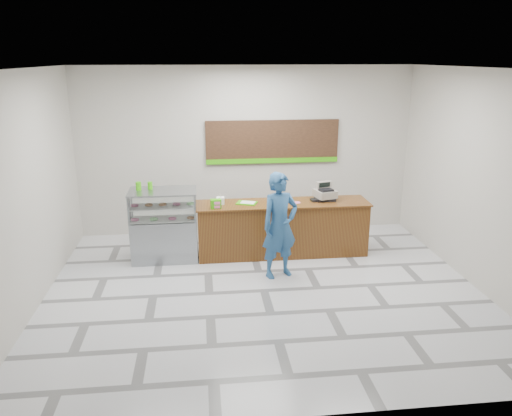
{
  "coord_description": "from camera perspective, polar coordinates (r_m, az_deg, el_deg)",
  "views": [
    {
      "loc": [
        -0.96,
        -7.33,
        3.67
      ],
      "look_at": [
        -0.03,
        0.9,
        1.14
      ],
      "focal_mm": 35.0,
      "sensor_mm": 36.0,
      "label": 1
    }
  ],
  "objects": [
    {
      "name": "display_case",
      "position": [
        9.39,
        -10.44,
        -1.89
      ],
      "size": [
        1.22,
        0.72,
        1.33
      ],
      "color": "gray",
      "rests_on": "floor"
    },
    {
      "name": "customer",
      "position": [
        8.46,
        2.73,
        -2.0
      ],
      "size": [
        0.78,
        0.65,
        1.83
      ],
      "primitive_type": "imported",
      "rotation": [
        0.0,
        0.0,
        0.38
      ],
      "color": "#265384",
      "rests_on": "floor"
    },
    {
      "name": "menu_board",
      "position": [
        10.54,
        1.9,
        7.5
      ],
      "size": [
        2.8,
        0.06,
        0.9
      ],
      "color": "black",
      "rests_on": "back_wall"
    },
    {
      "name": "card_terminal",
      "position": [
        9.51,
        6.58,
        0.89
      ],
      "size": [
        0.11,
        0.18,
        0.04
      ],
      "primitive_type": "cube",
      "rotation": [
        0.0,
        0.0,
        0.15
      ],
      "color": "black",
      "rests_on": "sales_counter"
    },
    {
      "name": "back_wall",
      "position": [
        10.55,
        -1.12,
        6.5
      ],
      "size": [
        7.0,
        0.0,
        7.0
      ],
      "primitive_type": "plane",
      "rotation": [
        1.57,
        0.0,
        0.0
      ],
      "color": "beige",
      "rests_on": "floor"
    },
    {
      "name": "green_cup_right",
      "position": [
        9.33,
        -12.01,
        2.53
      ],
      "size": [
        0.09,
        0.09,
        0.14
      ],
      "primitive_type": "cylinder",
      "color": "#3AB30B",
      "rests_on": "display_case"
    },
    {
      "name": "straw_cup",
      "position": [
        9.26,
        -4.06,
        0.73
      ],
      "size": [
        0.07,
        0.07,
        0.11
      ],
      "primitive_type": "cylinder",
      "color": "silver",
      "rests_on": "sales_counter"
    },
    {
      "name": "sales_counter",
      "position": [
        9.54,
        3.03,
        -2.33
      ],
      "size": [
        3.26,
        0.76,
        1.03
      ],
      "color": "brown",
      "rests_on": "floor"
    },
    {
      "name": "ceiling",
      "position": [
        7.39,
        1.06,
        15.68
      ],
      "size": [
        7.0,
        7.0,
        0.0
      ],
      "primitive_type": "plane",
      "rotation": [
        3.14,
        0.0,
        0.0
      ],
      "color": "silver",
      "rests_on": "back_wall"
    },
    {
      "name": "promo_box",
      "position": [
        9.03,
        -4.62,
        0.48
      ],
      "size": [
        0.2,
        0.14,
        0.17
      ],
      "primitive_type": "cube",
      "rotation": [
        0.0,
        0.0,
        0.11
      ],
      "color": "#3AB30B",
      "rests_on": "sales_counter"
    },
    {
      "name": "floor",
      "position": [
        8.25,
        0.93,
        -9.42
      ],
      "size": [
        7.0,
        7.0,
        0.0
      ],
      "primitive_type": "plane",
      "color": "silver",
      "rests_on": "ground"
    },
    {
      "name": "green_cup_left",
      "position": [
        9.31,
        -13.28,
        2.46
      ],
      "size": [
        0.1,
        0.1,
        0.15
      ],
      "primitive_type": "cylinder",
      "color": "#3AB30B",
      "rests_on": "display_case"
    },
    {
      "name": "donut_decal",
      "position": [
        9.39,
        4.64,
        0.63
      ],
      "size": [
        0.15,
        0.15,
        0.0
      ],
      "primitive_type": "cylinder",
      "color": "pink",
      "rests_on": "sales_counter"
    },
    {
      "name": "napkin_box",
      "position": [
        9.3,
        -4.08,
        0.86
      ],
      "size": [
        0.15,
        0.15,
        0.13
      ],
      "primitive_type": "cube",
      "rotation": [
        0.0,
        0.0,
        -0.05
      ],
      "color": "white",
      "rests_on": "sales_counter"
    },
    {
      "name": "cash_register",
      "position": [
        9.61,
        7.87,
        1.67
      ],
      "size": [
        0.44,
        0.45,
        0.34
      ],
      "rotation": [
        0.0,
        0.0,
        0.27
      ],
      "color": "black",
      "rests_on": "sales_counter"
    },
    {
      "name": "serving_tray",
      "position": [
        9.31,
        -1.06,
        0.59
      ],
      "size": [
        0.43,
        0.37,
        0.02
      ],
      "rotation": [
        0.0,
        0.0,
        -0.36
      ],
      "color": "#3FBE0B",
      "rests_on": "sales_counter"
    }
  ]
}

